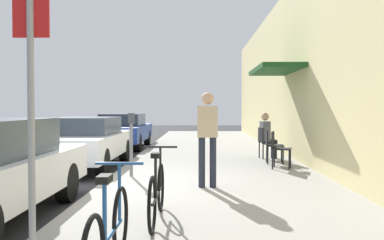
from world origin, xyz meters
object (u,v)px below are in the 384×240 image
Objects in this scene: cafe_chair_1 at (272,144)px; cafe_chair_2 at (265,141)px; bicycle_1 at (157,193)px; pedestrian_standing at (207,132)px; street_sign at (31,96)px; parked_car_1 at (84,141)px; cafe_chair_0 at (278,147)px; bicycle_0 at (109,234)px; parked_car_2 at (122,130)px; parking_meter at (131,139)px; seated_patron_2 at (267,134)px.

cafe_chair_1 is 1.08m from cafe_chair_2.
pedestrian_standing is (0.68, 2.26, 0.64)m from bicycle_1.
street_sign reaches higher than pedestrian_standing.
parked_car_1 is 5.06× the size of cafe_chair_0.
bicycle_0 is 1.97× the size of cafe_chair_1.
street_sign is 4.18m from pedestrian_standing.
cafe_chair_0 is (4.83, -6.22, -0.07)m from parked_car_2.
parked_car_2 is 7.57m from parking_meter.
street_sign reaches higher than cafe_chair_0.
parked_car_2 is 5.06× the size of cafe_chair_2.
parked_car_1 reaches higher than cafe_chair_0.
parked_car_1 is 2.57× the size of bicycle_1.
pedestrian_standing is (-1.72, -2.38, 0.50)m from cafe_chair_0.
cafe_chair_1 and cafe_chair_2 have the same top height.
parked_car_1 is 1.00× the size of parked_car_2.
parked_car_1 is 5.06× the size of cafe_chair_2.
parked_car_1 is 5.00m from seated_patron_2.
bicycle_0 is at bearing -107.61° from cafe_chair_2.
cafe_chair_0 is 0.86m from cafe_chair_1.
seated_patron_2 is at bearing 67.42° from street_sign.
parked_car_1 is at bearing -167.60° from cafe_chair_2.
bicycle_0 and bicycle_1 have the same top height.
seated_patron_2 is (0.06, 1.94, 0.19)m from cafe_chair_0.
cafe_chair_2 is (4.83, 1.06, -0.06)m from parked_car_1.
seated_patron_2 is (0.06, 0.01, 0.19)m from cafe_chair_2.
cafe_chair_1 is at bearing 64.76° from street_sign.
cafe_chair_1 is 1.11m from seated_patron_2.
parked_car_2 reaches higher than bicycle_1.
parking_meter reaches higher than parked_car_1.
pedestrian_standing is at bearing -37.23° from parking_meter.
cafe_chair_2 is at bearing -41.61° from parked_car_2.
parking_meter is 1.52× the size of cafe_chair_1.
parked_car_1 is 3.41× the size of seated_patron_2.
bicycle_1 is 1.97× the size of cafe_chair_0.
parking_meter reaches higher than cafe_chair_0.
seated_patron_2 reaches higher than cafe_chair_1.
cafe_chair_1 is (3.28, 2.05, -0.26)m from parking_meter.
bicycle_0 is 8.71m from seated_patron_2.
cafe_chair_1 is at bearing -93.16° from seated_patron_2.
parked_car_1 is at bearing 126.91° from parking_meter.
street_sign reaches higher than seated_patron_2.
cafe_chair_0 is at bearing -89.93° from cafe_chair_2.
street_sign is (-0.05, -5.01, 0.75)m from parking_meter.
parking_meter is 4.58m from seated_patron_2.
parked_car_1 is 2.59× the size of pedestrian_standing.
bicycle_1 is at bearing 82.15° from bicycle_0.
parked_car_2 is 7.88m from cafe_chair_0.
seated_patron_2 is at bearing 88.31° from cafe_chair_0.
bicycle_0 is 1.33× the size of seated_patron_2.
street_sign is 1.53× the size of pedestrian_standing.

